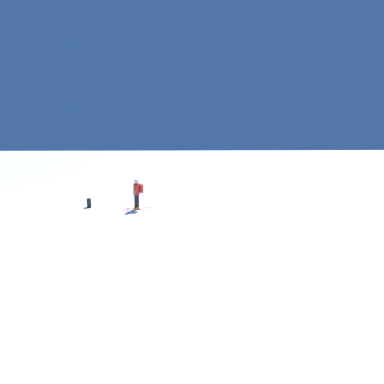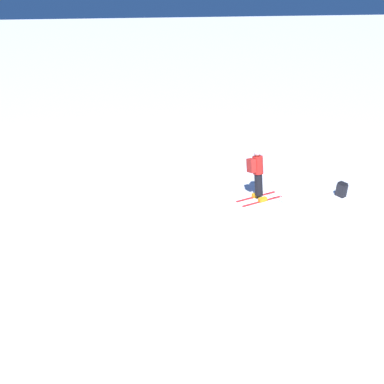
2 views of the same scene
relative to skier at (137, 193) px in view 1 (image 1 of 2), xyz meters
name	(u,v)px [view 1 (image 1 of 2)]	position (x,y,z in m)	size (l,w,h in m)	color
ground_plane	(139,205)	(-1.36, -0.06, -0.94)	(300.00, 300.00, 0.00)	white
skier	(137,193)	(0.00, 0.00, 0.00)	(1.28, 1.64, 1.72)	red
spare_backpack	(89,203)	(-0.88, -2.78, -0.69)	(0.35, 0.29, 0.50)	black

